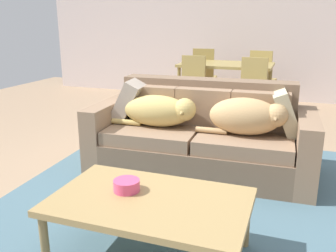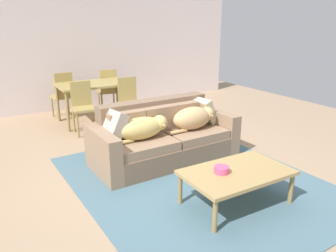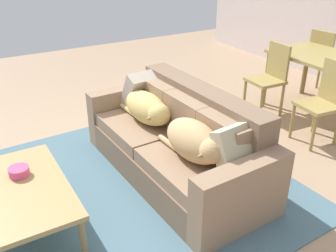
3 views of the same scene
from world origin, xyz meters
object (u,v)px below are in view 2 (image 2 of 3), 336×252
object	(u,v)px
throw_pillow_by_right_arm	(203,111)
dining_table	(94,87)
dog_on_right_cushion	(194,118)
coffee_table	(237,174)
dining_chair_far_right	(108,89)
dining_chair_far_left	(63,93)
dining_chair_near_left	(83,105)
dog_on_left_cushion	(144,128)
dining_chair_near_right	(129,100)
couch	(163,138)
throw_pillow_by_left_arm	(112,126)
bowl_on_coffee_table	(221,170)

from	to	relation	value
throw_pillow_by_right_arm	dining_table	distance (m)	2.47
dog_on_right_cushion	coffee_table	distance (m)	1.43
dining_table	dining_chair_far_right	xyz separation A→B (m)	(0.49, 0.55, -0.18)
dining_chair_far_left	throw_pillow_by_right_arm	bearing A→B (deg)	112.02
coffee_table	dining_chair_near_left	bearing A→B (deg)	102.03
dog_on_left_cushion	dining_table	distance (m)	2.48
throw_pillow_by_right_arm	dining_chair_far_right	xyz separation A→B (m)	(-0.49, 2.82, -0.09)
dining_chair_near_right	dog_on_left_cushion	bearing A→B (deg)	-101.43
couch	throw_pillow_by_right_arm	world-z (taller)	couch
dining_chair_near_left	dining_chair_far_left	bearing A→B (deg)	98.23
couch	throw_pillow_by_left_arm	world-z (taller)	couch
couch	dining_chair_near_right	xyz separation A→B (m)	(0.25, 1.74, 0.18)
couch	dining_chair_far_left	bearing A→B (deg)	101.67
throw_pillow_by_right_arm	coffee_table	world-z (taller)	throw_pillow_by_right_arm
throw_pillow_by_left_arm	coffee_table	world-z (taller)	throw_pillow_by_left_arm
throw_pillow_by_left_arm	throw_pillow_by_right_arm	distance (m)	1.52
dog_on_left_cushion	coffee_table	bearing A→B (deg)	-73.94
couch	dog_on_right_cushion	size ratio (longest dim) A/B	2.67
couch	dining_chair_near_right	distance (m)	1.77
dog_on_left_cushion	dog_on_right_cushion	size ratio (longest dim) A/B	1.05
dog_on_right_cushion	dining_chair_far_right	distance (m)	3.03
dog_on_right_cushion	dining_chair_far_left	bearing A→B (deg)	108.89
dining_chair_near_right	couch	bearing A→B (deg)	-91.22
dog_on_left_cushion	throw_pillow_by_right_arm	xyz separation A→B (m)	(1.13, 0.20, 0.03)
couch	dog_on_left_cushion	bearing A→B (deg)	-162.99
coffee_table	dining_chair_near_right	world-z (taller)	dining_chair_near_right
dining_chair_near_left	throw_pillow_by_left_arm	bearing A→B (deg)	-90.62
dog_on_left_cushion	bowl_on_coffee_table	size ratio (longest dim) A/B	5.11
dining_chair_far_left	dining_chair_far_right	xyz separation A→B (m)	(0.97, 0.01, -0.00)
dining_chair_near_right	dining_chair_far_right	bearing A→B (deg)	96.02
dining_table	dining_chair_far_right	distance (m)	0.76
throw_pillow_by_right_arm	bowl_on_coffee_table	size ratio (longest dim) A/B	2.50
coffee_table	dining_chair_far_right	bearing A→B (deg)	87.49
throw_pillow_by_left_arm	bowl_on_coffee_table	xyz separation A→B (m)	(0.66, -1.46, -0.19)
dining_chair_far_right	dining_chair_far_left	bearing A→B (deg)	9.13
throw_pillow_by_left_arm	bowl_on_coffee_table	distance (m)	1.61
dog_on_right_cushion	dining_chair_far_right	world-z (taller)	dining_chair_far_right
dog_on_left_cushion	dining_chair_near_right	size ratio (longest dim) A/B	0.90
dining_table	dining_chair_near_right	bearing A→B (deg)	-52.43
throw_pillow_by_right_arm	throw_pillow_by_left_arm	bearing A→B (deg)	-177.94
coffee_table	dining_chair_near_right	xyz separation A→B (m)	(0.17, 3.23, 0.15)
bowl_on_coffee_table	coffee_table	bearing A→B (deg)	-16.15
throw_pillow_by_left_arm	throw_pillow_by_right_arm	size ratio (longest dim) A/B	1.06
throw_pillow_by_right_arm	coffee_table	size ratio (longest dim) A/B	0.35
dining_chair_near_left	dog_on_right_cushion	bearing A→B (deg)	-56.71
dog_on_left_cushion	coffee_table	distance (m)	1.45
throw_pillow_by_right_arm	dining_chair_near_left	distance (m)	2.19
dining_chair_far_left	dining_chair_far_right	bearing A→B (deg)	175.25
dining_chair_near_right	dining_chair_far_left	xyz separation A→B (m)	(-0.95, 1.15, 0.01)
bowl_on_coffee_table	dining_chair_near_left	distance (m)	3.26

